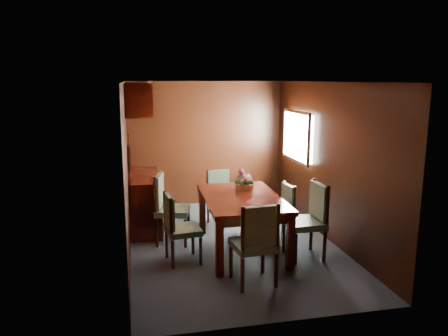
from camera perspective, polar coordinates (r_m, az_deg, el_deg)
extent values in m
plane|color=#38434C|center=(6.71, 0.99, -9.74)|extent=(4.50, 4.50, 0.00)
cube|color=black|center=(6.22, -12.56, -0.21)|extent=(0.02, 4.50, 2.40)
cube|color=black|center=(6.87, 13.32, 0.85)|extent=(0.02, 4.50, 2.40)
cube|color=black|center=(8.55, -2.37, 3.22)|extent=(3.00, 0.02, 2.40)
cube|color=black|center=(4.28, 7.85, -5.39)|extent=(3.00, 0.02, 2.40)
cube|color=black|center=(6.26, 1.07, 11.20)|extent=(3.00, 4.50, 0.02)
cube|color=white|center=(7.82, 9.85, 4.12)|extent=(0.14, 1.10, 0.80)
cube|color=#B2B2B7|center=(7.79, 9.37, 4.11)|extent=(0.04, 1.20, 0.90)
cube|color=black|center=(7.19, -12.31, 2.01)|extent=(0.03, 1.36, 0.41)
cube|color=silver|center=(7.19, -12.16, 2.02)|extent=(0.01, 1.30, 0.35)
cube|color=#340C06|center=(7.10, -11.22, 8.85)|extent=(0.40, 1.40, 0.50)
cube|color=#340C06|center=(7.37, -10.32, -4.29)|extent=(0.48, 1.40, 0.90)
cube|color=#340C06|center=(5.54, -0.61, -10.40)|extent=(0.10, 0.10, 0.74)
cube|color=#340C06|center=(5.76, 8.66, -9.64)|extent=(0.10, 0.10, 0.74)
cube|color=#340C06|center=(7.00, -2.88, -5.66)|extent=(0.10, 0.10, 0.74)
cube|color=#340C06|center=(7.18, 4.52, -5.24)|extent=(0.10, 0.10, 0.74)
cube|color=black|center=(6.25, 2.33, -4.76)|extent=(0.97, 1.60, 0.11)
cube|color=#340C06|center=(6.23, 2.33, -4.01)|extent=(1.11, 1.73, 0.06)
cylinder|color=black|center=(6.18, -7.51, -9.87)|extent=(0.04, 0.04, 0.39)
cylinder|color=black|center=(5.82, -6.71, -11.24)|extent=(0.04, 0.04, 0.39)
cylinder|color=black|center=(6.26, -4.08, -9.51)|extent=(0.04, 0.04, 0.39)
cylinder|color=black|center=(5.90, -3.07, -10.84)|extent=(0.04, 0.04, 0.39)
cube|color=#577055|center=(5.94, -5.39, -8.09)|extent=(0.49, 0.51, 0.08)
cylinder|color=black|center=(6.01, -7.73, -5.34)|extent=(0.04, 0.04, 0.52)
cylinder|color=black|center=(5.64, -6.93, -6.46)|extent=(0.04, 0.04, 0.52)
cube|color=#577055|center=(5.82, -7.16, -5.68)|extent=(0.11, 0.42, 0.44)
cylinder|color=black|center=(6.97, -8.08, -7.19)|extent=(0.05, 0.05, 0.43)
cylinder|color=black|center=(6.56, -8.73, -8.41)|extent=(0.05, 0.05, 0.43)
cylinder|color=black|center=(6.91, -4.63, -7.27)|extent=(0.05, 0.05, 0.43)
cylinder|color=black|center=(6.50, -5.06, -8.52)|extent=(0.05, 0.05, 0.43)
cube|color=#577055|center=(6.64, -6.68, -5.55)|extent=(0.59, 0.61, 0.09)
cylinder|color=black|center=(6.81, -8.30, -2.66)|extent=(0.05, 0.05, 0.57)
cylinder|color=black|center=(6.39, -8.98, -3.63)|extent=(0.05, 0.05, 0.57)
cube|color=#577055|center=(6.59, -8.45, -2.95)|extent=(0.17, 0.46, 0.48)
cylinder|color=black|center=(6.14, 13.00, -10.01)|extent=(0.05, 0.05, 0.43)
cylinder|color=black|center=(6.51, 11.30, -8.67)|extent=(0.05, 0.05, 0.43)
cylinder|color=black|center=(5.98, 9.34, -10.47)|extent=(0.05, 0.05, 0.43)
cylinder|color=black|center=(6.35, 7.82, -9.05)|extent=(0.05, 0.05, 0.43)
cube|color=#577055|center=(6.15, 10.46, -7.09)|extent=(0.49, 0.51, 0.09)
cylinder|color=black|center=(5.96, 13.34, -4.93)|extent=(0.05, 0.05, 0.57)
cylinder|color=black|center=(6.34, 11.59, -3.86)|extent=(0.05, 0.05, 0.57)
cube|color=#577055|center=(6.14, 12.26, -4.20)|extent=(0.07, 0.46, 0.48)
cylinder|color=black|center=(6.83, 8.98, -7.98)|extent=(0.04, 0.04, 0.35)
cylinder|color=black|center=(7.13, 7.69, -7.10)|extent=(0.04, 0.04, 0.35)
cylinder|color=black|center=(6.69, 6.38, -8.33)|extent=(0.04, 0.04, 0.35)
cylinder|color=black|center=(6.99, 5.18, -7.40)|extent=(0.04, 0.04, 0.35)
cube|color=#577055|center=(6.83, 7.10, -5.90)|extent=(0.43, 0.45, 0.07)
cylinder|color=black|center=(6.69, 9.17, -4.29)|extent=(0.04, 0.04, 0.46)
cylinder|color=black|center=(7.00, 7.85, -3.54)|extent=(0.04, 0.04, 0.46)
cube|color=#577055|center=(6.83, 8.37, -3.78)|extent=(0.09, 0.38, 0.39)
cylinder|color=black|center=(5.20, 2.41, -13.87)|extent=(0.05, 0.05, 0.42)
cylinder|color=black|center=(5.35, 6.84, -13.18)|extent=(0.05, 0.05, 0.42)
cylinder|color=black|center=(5.55, 0.92, -12.16)|extent=(0.05, 0.05, 0.42)
cylinder|color=black|center=(5.69, 5.10, -11.58)|extent=(0.05, 0.05, 0.42)
cube|color=#577055|center=(5.33, 3.86, -10.00)|extent=(0.54, 0.52, 0.09)
cylinder|color=black|center=(4.97, 2.50, -8.16)|extent=(0.05, 0.05, 0.56)
cylinder|color=black|center=(5.13, 7.04, -7.62)|extent=(0.05, 0.05, 0.56)
cube|color=#577055|center=(5.06, 4.72, -7.59)|extent=(0.45, 0.11, 0.47)
cylinder|color=black|center=(7.73, 0.50, -5.38)|extent=(0.04, 0.04, 0.37)
cylinder|color=black|center=(7.56, -2.08, -5.77)|extent=(0.04, 0.04, 0.37)
cylinder|color=black|center=(7.42, 1.83, -6.11)|extent=(0.04, 0.04, 0.37)
cylinder|color=black|center=(7.25, -0.84, -6.54)|extent=(0.04, 0.04, 0.37)
cube|color=#577055|center=(7.42, -0.15, -4.14)|extent=(0.54, 0.52, 0.08)
cylinder|color=black|center=(7.61, 0.48, -1.80)|extent=(0.04, 0.04, 0.50)
cylinder|color=black|center=(7.44, -2.14, -2.11)|extent=(0.04, 0.04, 0.50)
cube|color=#577055|center=(7.50, -0.75, -1.84)|extent=(0.40, 0.16, 0.42)
cylinder|color=#AF6035|center=(6.63, 2.70, -2.38)|extent=(0.27, 0.27, 0.08)
sphere|color=#1B511E|center=(6.62, 2.70, -1.85)|extent=(0.21, 0.21, 0.21)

